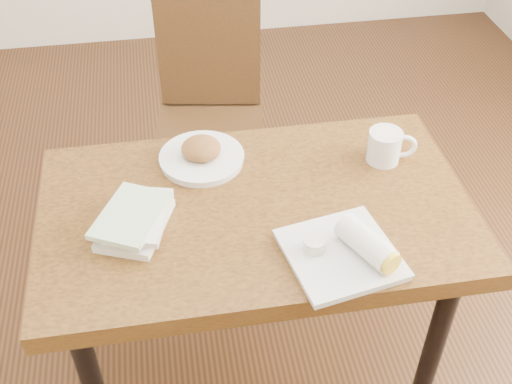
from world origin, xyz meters
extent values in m
cube|color=#472814|center=(0.00, 0.00, -0.01)|extent=(4.00, 5.00, 0.01)
cube|color=brown|center=(0.00, 0.00, 0.72)|extent=(1.20, 0.72, 0.06)
cylinder|color=black|center=(0.50, -0.26, 0.34)|extent=(0.06, 0.06, 0.69)
cylinder|color=black|center=(-0.50, 0.26, 0.34)|extent=(0.06, 0.06, 0.69)
cylinder|color=black|center=(0.50, 0.26, 0.34)|extent=(0.06, 0.06, 0.69)
cylinder|color=#422C12|center=(0.14, 0.88, 0.23)|extent=(0.04, 0.04, 0.45)
cylinder|color=#422C12|center=(-0.21, 0.95, 0.23)|extent=(0.04, 0.04, 0.45)
cylinder|color=#422C12|center=(0.08, 0.53, 0.23)|extent=(0.04, 0.04, 0.45)
cylinder|color=#422C12|center=(-0.27, 0.59, 0.23)|extent=(0.04, 0.04, 0.45)
cube|color=#422C12|center=(-0.06, 0.74, 0.47)|extent=(0.49, 0.49, 0.04)
cube|color=#422C12|center=(-0.03, 0.93, 0.73)|extent=(0.40, 0.11, 0.45)
cylinder|color=white|center=(-0.13, 0.22, 0.76)|extent=(0.25, 0.25, 0.02)
cylinder|color=white|center=(-0.13, 0.22, 0.77)|extent=(0.26, 0.26, 0.01)
ellipsoid|color=#B27538|center=(-0.13, 0.22, 0.80)|extent=(0.13, 0.13, 0.07)
cylinder|color=white|center=(0.41, 0.14, 0.80)|extent=(0.10, 0.10, 0.10)
torus|color=white|center=(0.47, 0.13, 0.80)|extent=(0.08, 0.03, 0.08)
cylinder|color=tan|center=(0.41, 0.14, 0.85)|extent=(0.09, 0.09, 0.01)
cylinder|color=#F2E5CC|center=(0.41, 0.14, 0.85)|extent=(0.06, 0.06, 0.00)
cube|color=white|center=(0.18, -0.23, 0.76)|extent=(0.31, 0.31, 0.02)
cube|color=white|center=(0.18, -0.23, 0.77)|extent=(0.32, 0.32, 0.01)
cylinder|color=white|center=(0.24, -0.24, 0.81)|extent=(0.13, 0.18, 0.07)
cylinder|color=yellow|center=(0.28, -0.32, 0.81)|extent=(0.06, 0.05, 0.06)
cylinder|color=silver|center=(0.11, -0.21, 0.79)|extent=(0.06, 0.06, 0.03)
cylinder|color=red|center=(0.11, -0.21, 0.80)|extent=(0.05, 0.05, 0.01)
cube|color=white|center=(-0.33, -0.04, 0.76)|extent=(0.22, 0.26, 0.02)
cube|color=silver|center=(-0.32, -0.03, 0.78)|extent=(0.20, 0.25, 0.02)
cube|color=#8CBB7C|center=(-0.34, -0.04, 0.80)|extent=(0.23, 0.26, 0.02)
camera|label=1|loc=(-0.22, -1.31, 1.96)|focal=45.00mm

